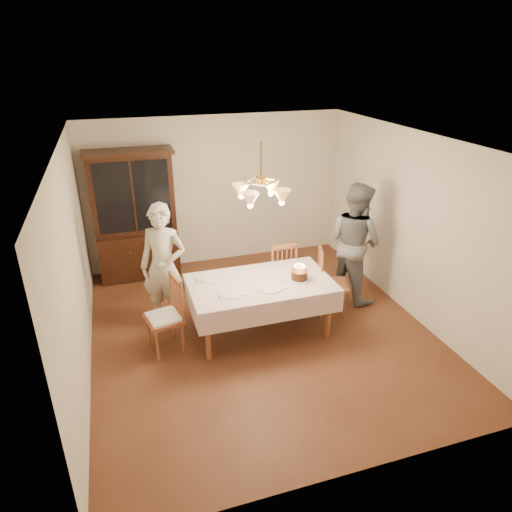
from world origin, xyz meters
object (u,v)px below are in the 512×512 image
object	(u,v)px
dining_table	(261,287)
birthday_cake	(299,276)
elderly_woman	(164,267)
china_hutch	(135,218)
chair_far_side	(279,273)

from	to	relation	value
dining_table	birthday_cake	world-z (taller)	birthday_cake
elderly_woman	china_hutch	bearing A→B (deg)	126.18
chair_far_side	birthday_cake	distance (m)	0.92
china_hutch	elderly_woman	world-z (taller)	china_hutch
china_hutch	elderly_woman	size ratio (longest dim) A/B	1.22
dining_table	birthday_cake	distance (m)	0.54
chair_far_side	birthday_cake	size ratio (longest dim) A/B	3.33
dining_table	chair_far_side	distance (m)	0.95
dining_table	chair_far_side	world-z (taller)	chair_far_side
birthday_cake	elderly_woman	bearing A→B (deg)	158.48
dining_table	elderly_woman	distance (m)	1.34
dining_table	elderly_woman	world-z (taller)	elderly_woman
elderly_woman	birthday_cake	bearing A→B (deg)	6.52
chair_far_side	elderly_woman	xyz separation A→B (m)	(-1.74, -0.17, 0.45)
dining_table	elderly_woman	size ratio (longest dim) A/B	1.07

